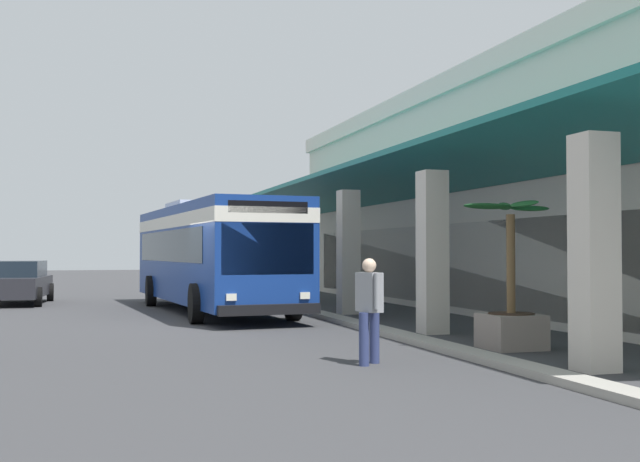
{
  "coord_description": "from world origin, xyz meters",
  "views": [
    {
      "loc": [
        18.79,
        -2.9,
        1.78
      ],
      "look_at": [
        -0.91,
        3.13,
        2.33
      ],
      "focal_mm": 43.64,
      "sensor_mm": 36.0,
      "label": 1
    }
  ],
  "objects_px": {
    "pedestrian": "(369,305)",
    "parked_sedan_charcoal": "(17,282)",
    "potted_palm": "(511,318)",
    "transit_bus": "(211,249)"
  },
  "relations": [
    {
      "from": "pedestrian",
      "to": "parked_sedan_charcoal",
      "type": "bearing_deg",
      "value": -158.99
    },
    {
      "from": "pedestrian",
      "to": "potted_palm",
      "type": "distance_m",
      "value": 3.39
    },
    {
      "from": "parked_sedan_charcoal",
      "to": "pedestrian",
      "type": "relative_size",
      "value": 2.7
    },
    {
      "from": "transit_bus",
      "to": "pedestrian",
      "type": "relative_size",
      "value": 6.78
    },
    {
      "from": "pedestrian",
      "to": "potted_palm",
      "type": "xyz_separation_m",
      "value": [
        -1.09,
        3.19,
        -0.37
      ]
    },
    {
      "from": "transit_bus",
      "to": "potted_palm",
      "type": "distance_m",
      "value": 11.23
    },
    {
      "from": "transit_bus",
      "to": "parked_sedan_charcoal",
      "type": "distance_m",
      "value": 7.91
    },
    {
      "from": "transit_bus",
      "to": "potted_palm",
      "type": "relative_size",
      "value": 4.16
    },
    {
      "from": "parked_sedan_charcoal",
      "to": "potted_palm",
      "type": "relative_size",
      "value": 1.66
    },
    {
      "from": "transit_bus",
      "to": "parked_sedan_charcoal",
      "type": "bearing_deg",
      "value": -132.33
    }
  ]
}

